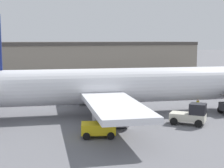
% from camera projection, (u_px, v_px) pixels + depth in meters
% --- Properties ---
extents(ground_plane, '(400.00, 400.00, 0.00)m').
position_uv_depth(ground_plane, '(112.00, 114.00, 38.47)').
color(ground_plane, slate).
extents(terminal_building, '(75.83, 15.78, 7.82)m').
position_uv_depth(terminal_building, '(20.00, 61.00, 70.07)').
color(terminal_building, gray).
rests_on(terminal_building, ground_plane).
extents(airplane, '(36.23, 28.90, 10.89)m').
position_uv_depth(airplane, '(104.00, 87.00, 37.89)').
color(airplane, white).
rests_on(airplane, ground_plane).
extents(ground_crew_worker, '(0.36, 0.36, 1.62)m').
position_uv_depth(ground_crew_worker, '(198.00, 106.00, 38.58)').
color(ground_crew_worker, '#1E2338').
rests_on(ground_crew_worker, ground_plane).
extents(baggage_tug, '(3.30, 2.76, 2.49)m').
position_uv_depth(baggage_tug, '(102.00, 124.00, 29.29)').
color(baggage_tug, yellow).
rests_on(baggage_tug, ground_plane).
extents(pushback_tug, '(3.54, 3.55, 2.14)m').
position_uv_depth(pushback_tug, '(191.00, 115.00, 33.51)').
color(pushback_tug, beige).
rests_on(pushback_tug, ground_plane).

